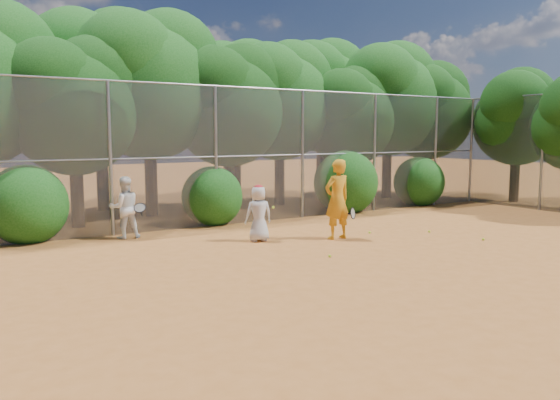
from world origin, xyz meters
TOP-DOWN VIEW (x-y plane):
  - ground at (0.00, 0.00)m, footprint 80.00×80.00m
  - fence_back at (-0.12, 6.00)m, footprint 20.05×0.09m
  - fence_side at (10.00, 3.00)m, footprint 0.09×6.09m
  - tree_2 at (-4.45, 7.83)m, footprint 3.99×3.47m
  - tree_3 at (-1.94, 8.84)m, footprint 4.89×4.26m
  - tree_4 at (0.55, 8.24)m, footprint 4.19×3.64m
  - tree_5 at (3.06, 9.04)m, footprint 4.51×3.92m
  - tree_6 at (5.55, 8.03)m, footprint 3.86×3.36m
  - tree_7 at (8.06, 8.64)m, footprint 4.77×4.14m
  - tree_8 at (10.05, 8.34)m, footprint 4.25×3.70m
  - tree_10 at (-2.93, 11.05)m, footprint 5.15×4.48m
  - tree_11 at (2.06, 10.64)m, footprint 4.64×4.03m
  - tree_12 at (6.56, 11.24)m, footprint 5.02×4.37m
  - tree_13 at (11.45, 5.03)m, footprint 3.86×3.36m
  - bush_0 at (-6.00, 6.30)m, footprint 2.00×2.00m
  - bush_1 at (-1.00, 6.30)m, footprint 1.80×1.80m
  - bush_2 at (4.00, 6.30)m, footprint 2.20×2.20m
  - bush_3 at (7.50, 6.30)m, footprint 1.90×1.90m
  - player_yellow at (0.70, 2.51)m, footprint 0.88×0.56m
  - player_teen at (-1.13, 3.28)m, footprint 0.74×0.55m
  - player_white at (-3.85, 5.40)m, footprint 0.89×0.79m
  - ball_0 at (3.36, 1.88)m, footprint 0.07×0.07m
  - ball_1 at (1.89, 2.61)m, footprint 0.07×0.07m
  - ball_2 at (3.67, 0.39)m, footprint 0.07×0.07m
  - ball_3 at (-0.73, 0.89)m, footprint 0.07×0.07m
  - ball_4 at (2.68, 4.89)m, footprint 0.07×0.07m

SIDE VIEW (x-z plane):
  - ground at x=0.00m, z-range 0.00..0.00m
  - ball_0 at x=3.36m, z-range 0.00..0.07m
  - ball_1 at x=1.89m, z-range 0.00..0.07m
  - ball_2 at x=3.67m, z-range 0.00..0.07m
  - ball_3 at x=-0.73m, z-range 0.00..0.07m
  - ball_4 at x=2.68m, z-range 0.00..0.07m
  - player_teen at x=-1.13m, z-range 0.00..1.41m
  - player_white at x=-3.85m, z-range 0.00..1.58m
  - bush_1 at x=-1.00m, z-range 0.00..1.80m
  - bush_3 at x=7.50m, z-range 0.00..1.90m
  - bush_0 at x=-6.00m, z-range 0.00..2.00m
  - player_yellow at x=0.70m, z-range 0.00..2.02m
  - bush_2 at x=4.00m, z-range 0.00..2.20m
  - fence_side at x=10.00m, z-range 0.04..4.06m
  - fence_back at x=-0.12m, z-range 0.04..4.06m
  - tree_6 at x=5.55m, z-range 0.82..6.11m
  - tree_13 at x=11.45m, z-range 0.82..6.11m
  - tree_2 at x=-4.45m, z-range 0.85..6.32m
  - tree_4 at x=0.55m, z-range 0.89..6.62m
  - tree_8 at x=10.05m, z-range 0.91..6.73m
  - tree_5 at x=3.06m, z-range 0.96..7.13m
  - tree_11 at x=2.06m, z-range 0.99..7.34m
  - tree_7 at x=8.06m, z-range 1.02..7.54m
  - tree_3 at x=-1.94m, z-range 1.04..7.75m
  - tree_12 at x=6.56m, z-range 1.07..7.95m
  - tree_10 at x=-2.93m, z-range 1.10..8.16m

